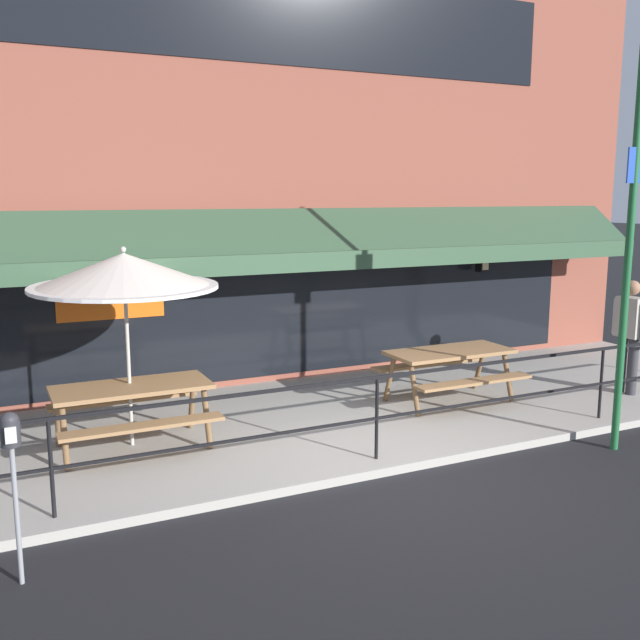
# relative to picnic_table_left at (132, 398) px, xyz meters

# --- Properties ---
(ground_plane) EXTENTS (120.00, 120.00, 0.00)m
(ground_plane) POSITION_rel_picnic_table_left_xyz_m (2.41, -1.84, -0.71)
(ground_plane) COLOR black
(patio_deck) EXTENTS (15.00, 4.00, 0.10)m
(patio_deck) POSITION_rel_picnic_table_left_xyz_m (2.41, 0.16, -0.66)
(patio_deck) COLOR #ADA89E
(patio_deck) RESTS_ON ground
(restaurant_building) EXTENTS (15.00, 1.60, 8.09)m
(restaurant_building) POSITION_rel_picnic_table_left_xyz_m (2.41, 2.38, 3.31)
(restaurant_building) COLOR brown
(restaurant_building) RESTS_ON ground
(patio_railing) EXTENTS (13.84, 0.04, 0.97)m
(patio_railing) POSITION_rel_picnic_table_left_xyz_m (2.41, -1.54, 0.09)
(patio_railing) COLOR black
(patio_railing) RESTS_ON patio_deck
(picnic_table_left) EXTENTS (1.80, 1.42, 0.76)m
(picnic_table_left) POSITION_rel_picnic_table_left_xyz_m (0.00, 0.00, 0.00)
(picnic_table_left) COLOR #997047
(picnic_table_left) RESTS_ON patio_deck
(picnic_table_centre) EXTENTS (1.80, 1.42, 0.76)m
(picnic_table_centre) POSITION_rel_picnic_table_left_xyz_m (4.48, -0.05, 0.00)
(picnic_table_centre) COLOR #997047
(picnic_table_centre) RESTS_ON patio_deck
(patio_umbrella_left) EXTENTS (2.14, 2.14, 2.38)m
(patio_umbrella_left) POSITION_rel_picnic_table_left_xyz_m (0.00, 0.12, 1.47)
(patio_umbrella_left) COLOR #B7B2A8
(patio_umbrella_left) RESTS_ON patio_deck
(pedestrian_walking) EXTENTS (0.25, 0.62, 1.71)m
(pedestrian_walking) POSITION_rel_picnic_table_left_xyz_m (7.19, -0.81, 0.35)
(pedestrian_walking) COLOR #333338
(pedestrian_walking) RESTS_ON patio_deck
(parking_meter_near) EXTENTS (0.15, 0.16, 1.42)m
(parking_meter_near) POSITION_rel_picnic_table_left_xyz_m (-1.38, -2.46, 0.44)
(parking_meter_near) COLOR gray
(parking_meter_near) RESTS_ON ground
(street_sign_pole) EXTENTS (0.28, 0.09, 4.70)m
(street_sign_pole) POSITION_rel_picnic_table_left_xyz_m (5.32, -2.30, 1.70)
(street_sign_pole) COLOR #1E6033
(street_sign_pole) RESTS_ON ground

